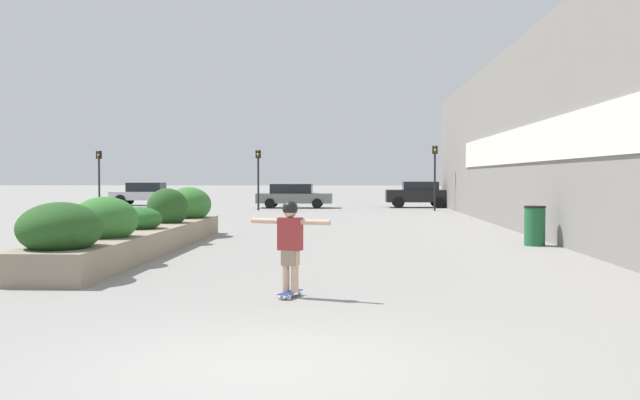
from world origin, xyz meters
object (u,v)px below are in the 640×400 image
(skateboarder, at_px, (290,237))
(car_leftmost, at_px, (294,195))
(traffic_light_far_left, at_px, (99,170))
(car_rightmost, at_px, (145,193))
(skateboard, at_px, (290,293))
(car_center_left, at_px, (553,195))
(traffic_light_left, at_px, (258,169))
(traffic_light_right, at_px, (435,167))
(car_center_right, at_px, (418,194))
(trash_bin, at_px, (535,226))

(skateboarder, relative_size, car_leftmost, 0.31)
(car_leftmost, bearing_deg, traffic_light_far_left, -74.50)
(skateboarder, height_order, car_rightmost, skateboarder)
(skateboard, bearing_deg, car_center_left, 88.14)
(skateboard, relative_size, skateboarder, 0.43)
(traffic_light_left, height_order, traffic_light_right, traffic_light_right)
(car_center_right, relative_size, traffic_light_left, 1.15)
(traffic_light_left, bearing_deg, traffic_light_right, -0.19)
(car_leftmost, height_order, car_rightmost, car_rightmost)
(traffic_light_right, xyz_separation_m, traffic_light_far_left, (-19.14, 0.21, -0.15))
(skateboarder, height_order, traffic_light_far_left, traffic_light_far_left)
(car_rightmost, distance_m, traffic_light_far_left, 6.66)
(skateboarder, distance_m, trash_bin, 10.59)
(traffic_light_far_left, bearing_deg, car_leftmost, 15.50)
(car_center_left, bearing_deg, skateboard, -21.63)
(car_center_right, xyz_separation_m, car_rightmost, (-17.88, 2.43, -0.04))
(car_center_left, bearing_deg, traffic_light_far_left, -80.88)
(skateboarder, xyz_separation_m, car_center_left, (13.26, 33.45, -0.21))
(car_center_left, distance_m, traffic_light_right, 9.13)
(car_center_left, relative_size, traffic_light_right, 1.15)
(trash_bin, relative_size, car_rightmost, 0.26)
(trash_bin, height_order, traffic_light_right, traffic_light_right)
(skateboard, relative_size, car_center_left, 0.15)
(skateboarder, xyz_separation_m, traffic_light_right, (5.51, 28.93, 1.50))
(traffic_light_right, bearing_deg, car_rightmost, 160.13)
(traffic_light_right, bearing_deg, skateboard, -100.79)
(car_rightmost, bearing_deg, traffic_light_left, -127.95)
(car_leftmost, bearing_deg, skateboarder, 4.75)
(traffic_light_far_left, bearing_deg, traffic_light_right, -0.62)
(traffic_light_left, bearing_deg, car_leftmost, 61.59)
(skateboard, bearing_deg, car_center_right, 101.24)
(car_leftmost, bearing_deg, skateboard, 4.75)
(car_center_left, distance_m, car_rightmost, 26.26)
(car_center_right, relative_size, traffic_light_right, 1.08)
(skateboard, xyz_separation_m, car_center_left, (13.26, 33.45, 0.68))
(trash_bin, height_order, traffic_light_left, traffic_light_left)
(car_center_left, relative_size, traffic_light_left, 1.23)
(car_center_left, bearing_deg, trash_bin, -16.43)
(car_rightmost, height_order, traffic_light_right, traffic_light_right)
(trash_bin, xyz_separation_m, traffic_light_right, (-0.46, 20.20, 1.91))
(skateboarder, distance_m, traffic_light_right, 29.49)
(car_leftmost, height_order, car_center_right, car_center_right)
(car_leftmost, height_order, traffic_light_far_left, traffic_light_far_left)
(car_rightmost, bearing_deg, trash_bin, -144.89)
(trash_bin, relative_size, traffic_light_left, 0.32)
(traffic_light_far_left, bearing_deg, car_center_right, 12.20)
(traffic_light_right, relative_size, traffic_light_far_left, 1.07)
(traffic_light_left, bearing_deg, traffic_light_far_left, 178.91)
(skateboard, relative_size, traffic_light_left, 0.18)
(trash_bin, bearing_deg, car_center_left, 73.57)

